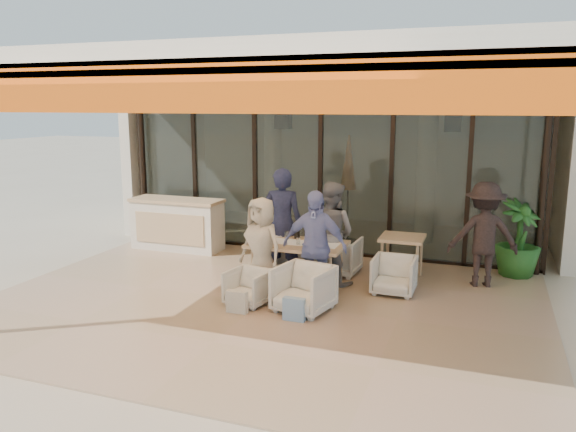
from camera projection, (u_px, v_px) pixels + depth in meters
name	position (u px, v px, depth m)	size (l,w,h in m)	color
ground	(261.00, 304.00, 8.22)	(70.00, 70.00, 0.00)	#C6B293
terrace_floor	(261.00, 303.00, 8.22)	(8.00, 6.00, 0.01)	tan
terrace_structure	(251.00, 75.00, 7.34)	(8.00, 6.00, 3.40)	silver
glass_storefront	(321.00, 172.00, 10.67)	(8.08, 0.10, 3.20)	#9EADA3
interior_block	(350.00, 133.00, 12.68)	(9.05, 3.62, 3.52)	silver
host_counter	(177.00, 224.00, 11.15)	(1.85, 0.65, 1.04)	silver
dining_table	(297.00, 246.00, 8.78)	(1.50, 0.90, 0.93)	#E1BC89
chair_far_left	(292.00, 251.00, 9.86)	(0.67, 0.62, 0.68)	silver
chair_far_right	(338.00, 254.00, 9.58)	(0.69, 0.65, 0.71)	silver
chair_near_left	(248.00, 286.00, 8.12)	(0.57, 0.53, 0.58)	silver
chair_near_right	(304.00, 287.00, 7.82)	(0.72, 0.67, 0.74)	silver
diner_navy	(282.00, 224.00, 9.28)	(0.68, 0.45, 1.86)	#181D35
diner_grey	(331.00, 233.00, 9.02)	(0.81, 0.63, 1.67)	slate
diner_cream	(261.00, 247.00, 8.49)	(0.74, 0.48, 1.51)	beige
diner_periwinkle	(314.00, 246.00, 8.19)	(0.97, 0.41, 1.66)	#7787C7
tote_bag_cream	(237.00, 303.00, 7.77)	(0.30, 0.10, 0.34)	silver
tote_bag_blue	(294.00, 310.00, 7.49)	(0.30, 0.10, 0.34)	#99BFD8
side_table	(402.00, 243.00, 9.21)	(0.70, 0.70, 0.74)	#E1BC89
side_chair	(394.00, 274.00, 8.58)	(0.63, 0.59, 0.65)	silver
standing_woman	(484.00, 235.00, 8.84)	(1.09, 0.63, 1.69)	black
potted_palm	(518.00, 239.00, 9.39)	(0.73, 0.73, 1.31)	#1E5919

